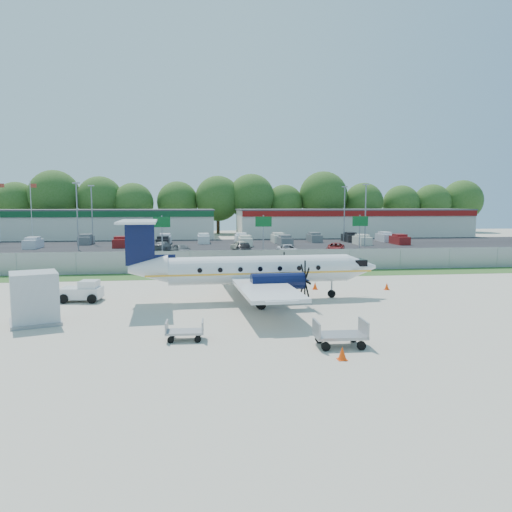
{
  "coord_description": "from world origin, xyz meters",
  "views": [
    {
      "loc": [
        -4.8,
        -31.33,
        6.26
      ],
      "look_at": [
        0.0,
        6.0,
        2.3
      ],
      "focal_mm": 35.0,
      "sensor_mm": 36.0,
      "label": 1
    }
  ],
  "objects": [
    {
      "name": "parked_car_f",
      "position": [
        -8.62,
        35.14,
        0.0
      ],
      "size": [
        2.98,
        4.84,
        1.31
      ],
      "primitive_type": "imported",
      "rotation": [
        0.0,
        0.0,
        2.87
      ],
      "color": "#595B5E",
      "rests_on": "ground"
    },
    {
      "name": "cone_port_wing",
      "position": [
        1.13,
        -12.42,
        0.26
      ],
      "size": [
        0.38,
        0.38,
        0.54
      ],
      "color": "#FF4208",
      "rests_on": "ground"
    },
    {
      "name": "parked_car_c",
      "position": [
        1.38,
        28.12,
        0.0
      ],
      "size": [
        2.27,
        5.03,
        1.68
      ],
      "primitive_type": "imported",
      "rotation": [
        0.0,
        0.0,
        -0.06
      ],
      "color": "black",
      "rests_on": "ground"
    },
    {
      "name": "light_pole_se",
      "position": [
        20.0,
        48.0,
        5.23
      ],
      "size": [
        0.9,
        0.35,
        9.09
      ],
      "color": "gray",
      "rests_on": "ground"
    },
    {
      "name": "access_road",
      "position": [
        0.0,
        19.0,
        0.01
      ],
      "size": [
        170.0,
        8.0,
        0.02
      ],
      "primitive_type": "cube",
      "color": "black",
      "rests_on": "ground"
    },
    {
      "name": "parking_lot",
      "position": [
        0.0,
        40.0,
        0.01
      ],
      "size": [
        170.0,
        32.0,
        0.02
      ],
      "primitive_type": "cube",
      "color": "black",
      "rests_on": "ground"
    },
    {
      "name": "cone_starboard_wing",
      "position": [
        4.1,
        3.91,
        0.26
      ],
      "size": [
        0.38,
        0.38,
        0.54
      ],
      "color": "#FF4208",
      "rests_on": "ground"
    },
    {
      "name": "pushback_tug",
      "position": [
        -11.79,
        1.49,
        0.64
      ],
      "size": [
        2.63,
        2.02,
        1.34
      ],
      "color": "silver",
      "rests_on": "ground"
    },
    {
      "name": "grass_verge",
      "position": [
        0.0,
        12.0,
        0.01
      ],
      "size": [
        170.0,
        4.0,
        0.02
      ],
      "primitive_type": "cube",
      "color": "#2D561E",
      "rests_on": "ground"
    },
    {
      "name": "building_west",
      "position": [
        -24.0,
        61.98,
        2.63
      ],
      "size": [
        46.4,
        12.4,
        5.24
      ],
      "color": "silver",
      "rests_on": "ground"
    },
    {
      "name": "far_parking_rows",
      "position": [
        0.0,
        45.0,
        0.0
      ],
      "size": [
        56.0,
        10.0,
        1.6
      ],
      "primitive_type": null,
      "color": "gray",
      "rests_on": "ground"
    },
    {
      "name": "light_pole_sw",
      "position": [
        -20.0,
        48.0,
        5.23
      ],
      "size": [
        0.9,
        0.35,
        9.09
      ],
      "color": "gray",
      "rests_on": "ground"
    },
    {
      "name": "baggage_cart_far",
      "position": [
        1.58,
        -10.6,
        0.54
      ],
      "size": [
        2.26,
        1.42,
        1.17
      ],
      "color": "gray",
      "rests_on": "ground"
    },
    {
      "name": "building_east",
      "position": [
        26.0,
        61.98,
        2.63
      ],
      "size": [
        44.4,
        12.4,
        5.24
      ],
      "color": "silver",
      "rests_on": "ground"
    },
    {
      "name": "flagpole_east",
      "position": [
        -30.92,
        55.0,
        5.64
      ],
      "size": [
        1.06,
        0.12,
        10.0
      ],
      "color": "silver",
      "rests_on": "ground"
    },
    {
      "name": "light_pole_nw",
      "position": [
        -20.0,
        38.0,
        5.23
      ],
      "size": [
        0.9,
        0.35,
        9.09
      ],
      "color": "gray",
      "rests_on": "ground"
    },
    {
      "name": "road_car_mid",
      "position": [
        2.71,
        20.85,
        0.0
      ],
      "size": [
        4.27,
        2.58,
        1.33
      ],
      "primitive_type": "imported",
      "rotation": [
        0.0,
        0.0,
        -1.88
      ],
      "color": "beige",
      "rests_on": "ground"
    },
    {
      "name": "parked_car_d",
      "position": [
        6.78,
        28.26,
        0.0
      ],
      "size": [
        2.2,
        4.66,
        1.29
      ],
      "primitive_type": "imported",
      "rotation": [
        0.0,
        0.0,
        0.01
      ],
      "color": "silver",
      "rests_on": "ground"
    },
    {
      "name": "parked_car_a",
      "position": [
        -10.76,
        29.48,
        0.0
      ],
      "size": [
        1.74,
        3.84,
        1.28
      ],
      "primitive_type": "imported",
      "rotation": [
        0.0,
        0.0,
        -0.06
      ],
      "color": "silver",
      "rests_on": "ground"
    },
    {
      "name": "sign_left",
      "position": [
        -8.0,
        22.91,
        3.61
      ],
      "size": [
        1.8,
        0.26,
        5.0
      ],
      "color": "gray",
      "rests_on": "ground"
    },
    {
      "name": "service_container",
      "position": [
        -13.01,
        -4.43,
        1.27
      ],
      "size": [
        3.13,
        3.13,
        2.71
      ],
      "color": "#BABEC2",
      "rests_on": "ground"
    },
    {
      "name": "ground",
      "position": [
        0.0,
        0.0,
        0.0
      ],
      "size": [
        170.0,
        170.0,
        0.0
      ],
      "primitive_type": "plane",
      "color": "#BCB39F",
      "rests_on": "ground"
    },
    {
      "name": "tree_line",
      "position": [
        0.0,
        74.0,
        0.0
      ],
      "size": [
        112.0,
        6.0,
        14.0
      ],
      "primitive_type": null,
      "color": "#284E17",
      "rests_on": "ground"
    },
    {
      "name": "parked_car_g",
      "position": [
        1.6,
        35.63,
        0.0
      ],
      "size": [
        2.63,
        4.18,
        1.32
      ],
      "primitive_type": "imported",
      "rotation": [
        0.0,
        0.0,
        3.44
      ],
      "color": "beige",
      "rests_on": "ground"
    },
    {
      "name": "parked_car_b",
      "position": [
        -6.03,
        28.83,
        0.0
      ],
      "size": [
        3.13,
        4.73,
        1.5
      ],
      "primitive_type": "imported",
      "rotation": [
        0.0,
        0.0,
        0.34
      ],
      "color": "#595B5E",
      "rests_on": "ground"
    },
    {
      "name": "road_car_west",
      "position": [
        -19.43,
        17.8,
        0.0
      ],
      "size": [
        5.34,
        3.91,
        1.44
      ],
      "primitive_type": "imported",
      "rotation": [
        0.0,
        0.0,
        2.0
      ],
      "color": "navy",
      "rests_on": "ground"
    },
    {
      "name": "light_pole_ne",
      "position": [
        20.0,
        38.0,
        5.23
      ],
      "size": [
        0.9,
        0.35,
        9.09
      ],
      "color": "gray",
      "rests_on": "ground"
    },
    {
      "name": "perimeter_fence",
      "position": [
        0.0,
        14.0,
        1.0
      ],
      "size": [
        120.0,
        0.06,
        1.99
      ],
      "color": "gray",
      "rests_on": "ground"
    },
    {
      "name": "sign_mid",
      "position": [
        3.0,
        22.91,
        3.61
      ],
      "size": [
        1.8,
        0.26,
        5.0
      ],
      "color": "gray",
      "rests_on": "ground"
    },
    {
      "name": "aircraft",
      "position": [
        -0.84,
        0.36,
        2.02
      ],
      "size": [
        16.86,
        16.64,
        5.22
      ],
      "color": "silver",
      "rests_on": "ground"
    },
    {
      "name": "parked_car_e",
      "position": [
        13.25,
        29.78,
        0.0
      ],
      "size": [
        3.55,
        5.16,
        1.31
      ],
      "primitive_type": "imported",
      "rotation": [
        0.0,
        0.0,
        -0.32
      ],
      "color": "maroon",
      "rests_on": "ground"
    },
    {
      "name": "baggage_cart_near",
      "position": [
        -5.2,
        -8.67,
        0.42
      ],
      "size": [
        1.77,
        1.12,
        0.91
      ],
      "color": "gray",
      "rests_on": "ground"
    },
    {
      "name": "cone_nose",
      "position": [
        9.25,
        3.09,
        0.25
      ],
      "size": [
        0.37,
        0.37,
        0.52
      ],
      "color": "#FF4208",
      "rests_on": "ground"
    },
    {
      "name": "sign_right",
      "position": [
        14.0,
        22.91,
        3.61
      ],
      "size": [
        1.8,
        0.26,
        5.0
      ],
      "color": "gray",
      "rests_on": "ground"
    }
  ]
}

